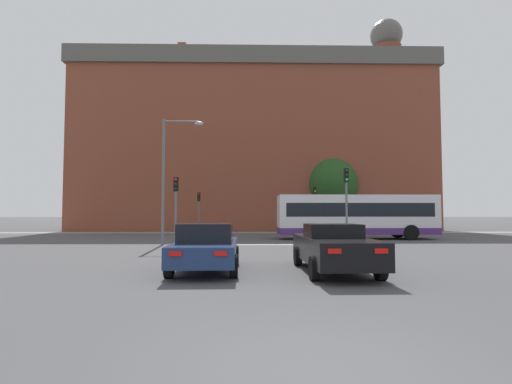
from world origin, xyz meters
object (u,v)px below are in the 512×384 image
at_px(traffic_light_far_right, 315,202).
at_px(bus_crossing_lead, 356,216).
at_px(pedestrian_waiting, 284,222).
at_px(traffic_light_far_left, 199,205).
at_px(traffic_light_near_right, 346,193).
at_px(street_lamp_junction, 171,167).
at_px(car_roadster_right, 334,248).
at_px(traffic_light_near_left, 176,199).
at_px(car_saloon_left, 206,247).

bearing_deg(traffic_light_far_right, bus_crossing_lead, -81.66).
bearing_deg(pedestrian_waiting, bus_crossing_lead, 4.49).
height_order(traffic_light_far_left, traffic_light_near_right, traffic_light_near_right).
distance_m(traffic_light_far_left, pedestrian_waiting, 7.88).
height_order(bus_crossing_lead, pedestrian_waiting, bus_crossing_lead).
bearing_deg(traffic_light_far_right, street_lamp_junction, -126.65).
distance_m(bus_crossing_lead, pedestrian_waiting, 10.07).
bearing_deg(car_roadster_right, traffic_light_near_left, 121.13).
height_order(car_saloon_left, traffic_light_far_right, traffic_light_far_right).
relative_size(traffic_light_far_right, traffic_light_near_left, 1.10).
xyz_separation_m(bus_crossing_lead, traffic_light_near_left, (-11.45, -4.79, 0.97)).
xyz_separation_m(traffic_light_near_right, traffic_light_near_left, (-9.66, -0.16, -0.33)).
xyz_separation_m(bus_crossing_lead, street_lamp_junction, (-11.70, -5.04, 2.73)).
height_order(car_roadster_right, traffic_light_near_left, traffic_light_near_left).
height_order(car_roadster_right, traffic_light_far_right, traffic_light_far_right).
bearing_deg(traffic_light_near_left, car_roadster_right, -57.92).
bearing_deg(traffic_light_far_right, traffic_light_near_right, -92.00).
bearing_deg(street_lamp_junction, car_saloon_left, -73.03).
height_order(traffic_light_far_left, traffic_light_far_right, traffic_light_far_right).
distance_m(bus_crossing_lead, traffic_light_far_right, 9.10).
relative_size(car_roadster_right, traffic_light_near_right, 1.14).
relative_size(car_saloon_left, traffic_light_far_right, 1.09).
bearing_deg(bus_crossing_lead, traffic_light_near_right, 158.97).
xyz_separation_m(traffic_light_far_left, pedestrian_waiting, (7.70, 0.70, -1.50)).
bearing_deg(traffic_light_near_left, traffic_light_far_left, 91.46).
bearing_deg(car_roadster_right, traffic_light_near_right, 73.05).
distance_m(car_roadster_right, traffic_light_near_right, 11.33).
xyz_separation_m(bus_crossing_lead, traffic_light_near_right, (-1.78, -4.63, 1.30)).
relative_size(bus_crossing_lead, traffic_light_near_left, 2.82).
xyz_separation_m(bus_crossing_lead, traffic_light_far_left, (-11.78, 8.48, 0.88)).
bearing_deg(street_lamp_junction, traffic_light_far_left, 90.37).
height_order(car_saloon_left, pedestrian_waiting, pedestrian_waiting).
bearing_deg(traffic_light_far_left, street_lamp_junction, -89.63).
relative_size(car_roadster_right, pedestrian_waiting, 2.97).
relative_size(car_saloon_left, car_roadster_right, 0.92).
distance_m(car_saloon_left, traffic_light_far_right, 25.10).
distance_m(car_saloon_left, bus_crossing_lead, 17.33).
bearing_deg(car_saloon_left, traffic_light_far_right, 72.01).
bearing_deg(bus_crossing_lead, car_saloon_left, 149.96).
bearing_deg(traffic_light_far_left, car_roadster_right, -73.75).
distance_m(traffic_light_far_left, traffic_light_near_left, 13.28).
bearing_deg(car_roadster_right, pedestrian_waiting, 87.26).
relative_size(traffic_light_near_right, street_lamp_junction, 0.61).
bearing_deg(pedestrian_waiting, traffic_light_far_left, -104.23).
bearing_deg(traffic_light_far_right, traffic_light_near_left, -126.47).
distance_m(car_roadster_right, traffic_light_near_left, 12.56).
distance_m(car_roadster_right, street_lamp_junction, 12.87).
relative_size(traffic_light_far_left, traffic_light_near_left, 0.96).
height_order(bus_crossing_lead, traffic_light_far_right, traffic_light_far_right).
distance_m(bus_crossing_lead, traffic_light_near_left, 12.45).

